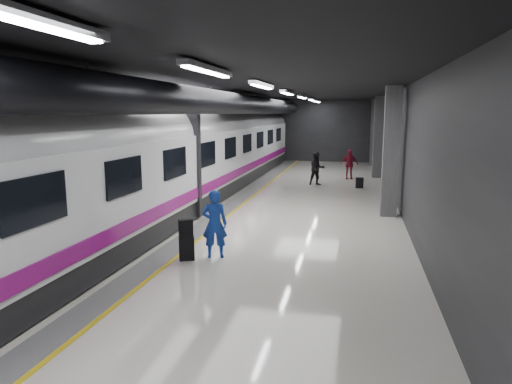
# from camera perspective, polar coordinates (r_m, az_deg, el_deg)

# --- Properties ---
(ground) EXTENTS (40.00, 40.00, 0.00)m
(ground) POSITION_cam_1_polar(r_m,az_deg,el_deg) (15.25, -0.72, -3.75)
(ground) COLOR silver
(ground) RESTS_ON ground
(platform_hall) EXTENTS (10.02, 40.02, 4.51)m
(platform_hall) POSITION_cam_1_polar(r_m,az_deg,el_deg) (15.82, -0.97, 9.67)
(platform_hall) COLOR black
(platform_hall) RESTS_ON ground
(train) EXTENTS (3.05, 38.00, 4.05)m
(train) POSITION_cam_1_polar(r_m,az_deg,el_deg) (15.95, -12.20, 4.17)
(train) COLOR black
(train) RESTS_ON ground
(traveler_main) EXTENTS (0.71, 0.54, 1.72)m
(traveler_main) POSITION_cam_1_polar(r_m,az_deg,el_deg) (11.42, -5.19, -3.99)
(traveler_main) COLOR #163CAA
(traveler_main) RESTS_ON ground
(suitcase_main) EXTENTS (0.43, 0.36, 0.60)m
(suitcase_main) POSITION_cam_1_polar(r_m,az_deg,el_deg) (11.45, -8.67, -6.94)
(suitcase_main) COLOR black
(suitcase_main) RESTS_ON ground
(shoulder_bag) EXTENTS (0.37, 0.33, 0.43)m
(shoulder_bag) POSITION_cam_1_polar(r_m,az_deg,el_deg) (11.27, -8.77, -4.48)
(shoulder_bag) COLOR black
(shoulder_bag) RESTS_ON suitcase_main
(traveler_far_a) EXTENTS (0.98, 0.88, 1.66)m
(traveler_far_a) POSITION_cam_1_polar(r_m,az_deg,el_deg) (23.09, 7.62, 2.91)
(traveler_far_a) COLOR black
(traveler_far_a) RESTS_ON ground
(traveler_far_b) EXTENTS (1.00, 0.52, 1.62)m
(traveler_far_b) POSITION_cam_1_polar(r_m,az_deg,el_deg) (25.57, 11.56, 3.43)
(traveler_far_b) COLOR maroon
(traveler_far_b) RESTS_ON ground
(suitcase_far) EXTENTS (0.38, 0.28, 0.51)m
(suitcase_far) POSITION_cam_1_polar(r_m,az_deg,el_deg) (22.59, 12.81, 1.13)
(suitcase_far) COLOR black
(suitcase_far) RESTS_ON ground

